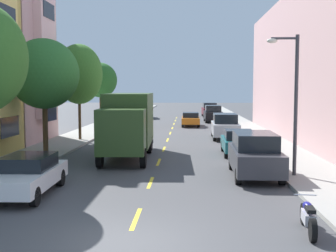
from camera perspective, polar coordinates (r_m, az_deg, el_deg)
name	(u,v)px	position (r m, az deg, el deg)	size (l,w,h in m)	color
ground_plane	(172,130)	(40.77, 0.47, -0.51)	(160.00, 160.00, 0.00)	#424244
sidewalk_left	(92,131)	(39.69, -9.94, -0.63)	(3.20, 120.00, 0.14)	#99968E
sidewalk_right	(251,132)	(39.15, 10.80, -0.72)	(3.20, 120.00, 0.14)	#99968E
lane_centerline_dashes	(169,136)	(35.30, 0.14, -1.35)	(0.14, 47.20, 0.01)	yellow
street_tree_second	(44,74)	(25.07, -15.91, 6.56)	(3.84, 3.84, 6.46)	#47331E
street_tree_third	(79,74)	(32.49, -11.57, 6.65)	(3.40, 3.40, 6.94)	#47331E
street_tree_farthest	(100,80)	(40.02, -8.84, 5.94)	(3.02, 3.02, 6.05)	#47331E
street_lamp	(292,93)	(19.21, 15.93, 4.12)	(1.35, 0.28, 5.96)	#38383D
delivery_box_truck	(129,122)	(24.57, -5.18, 0.58)	(2.63, 8.17, 3.57)	#2D471E
parked_suv_black	(213,113)	(50.72, 5.90, 1.64)	(2.02, 4.83, 1.93)	black
parked_suv_burgundy	(210,110)	(60.19, 5.46, 2.15)	(2.08, 4.85, 1.93)	maroon
parked_suv_silver	(225,126)	(33.84, 7.46, 0.01)	(2.02, 4.83, 1.93)	#B2B5BA
parked_suv_champagne	(144,111)	(57.12, -3.13, 2.02)	(2.08, 4.85, 1.93)	tan
parked_suv_navy	(130,117)	(44.57, -4.94, 1.20)	(2.03, 4.83, 1.93)	navy
parked_hatchback_teal	(238,142)	(25.61, 9.14, -2.09)	(1.78, 4.02, 1.50)	#195B60
parked_suv_charcoal	(255,154)	(19.43, 11.27, -3.65)	(2.03, 4.83, 1.93)	#333338
parked_sedan_white	(27,174)	(16.66, -17.92, -6.04)	(1.87, 4.53, 1.43)	silver
moving_orange_sedan	(191,119)	(44.80, 2.97, 0.93)	(1.80, 4.50, 1.43)	orange
parked_motorcycle	(308,217)	(12.47, 17.87, -11.32)	(0.62, 2.05, 0.90)	black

